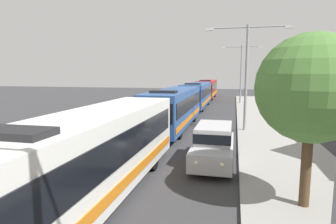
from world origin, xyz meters
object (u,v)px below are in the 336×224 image
bus_lead (95,152)px  bus_middle (197,94)px  streetlamp_mid (247,66)px  streetlamp_far (241,68)px  bus_fourth_in_line (207,88)px  roadside_tree (311,89)px  white_suv (214,143)px  bus_second_in_line (175,107)px

bus_lead → bus_middle: 27.12m
streetlamp_mid → streetlamp_far: streetlamp_far is taller
streetlamp_far → bus_middle: bearing=-134.7°
bus_fourth_in_line → streetlamp_mid: bearing=-79.0°
roadside_tree → white_suv: bearing=127.8°
white_suv → streetlamp_far: (1.70, 27.68, 3.97)m
white_suv → streetlamp_far: bearing=86.5°
bus_second_in_line → streetlamp_mid: bearing=-3.6°
bus_middle → white_suv: (3.70, -22.22, -0.66)m
bus_lead → streetlamp_mid: 14.44m
bus_lead → white_suv: size_ratio=2.40×
bus_middle → roadside_tree: size_ratio=2.25×
bus_middle → white_suv: bearing=-80.6°
bus_lead → roadside_tree: (6.88, 0.80, 2.21)m
white_suv → streetlamp_far: 28.01m
bus_lead → bus_fourth_in_line: bearing=90.0°
bus_middle → streetlamp_far: 8.36m
white_suv → streetlamp_far: streetlamp_far is taller
streetlamp_mid → roadside_tree: (1.48, -12.21, -0.98)m
streetlamp_mid → roadside_tree: streetlamp_mid is taller
bus_lead → streetlamp_far: streetlamp_far is taller
streetlamp_far → bus_fourth_in_line: bearing=123.3°
streetlamp_mid → roadside_tree: size_ratio=1.40×
bus_fourth_in_line → white_suv: size_ratio=2.40×
white_suv → roadside_tree: 5.93m
bus_middle → streetlamp_far: size_ratio=1.55×
bus_fourth_in_line → streetlamp_far: (5.40, -8.23, 3.32)m
white_suv → bus_second_in_line: bearing=113.6°
bus_middle → bus_fourth_in_line: 13.69m
bus_lead → streetlamp_mid: bearing=67.5°
bus_second_in_line → bus_fourth_in_line: size_ratio=0.99×
bus_lead → streetlamp_mid: streetlamp_mid is taller
bus_second_in_line → white_suv: (3.70, -8.45, -0.66)m
bus_middle → bus_second_in_line: bearing=-90.0°
bus_second_in_line → roadside_tree: 14.48m
streetlamp_far → roadside_tree: bearing=-87.3°
bus_second_in_line → white_suv: bus_second_in_line is taller
bus_lead → white_suv: bearing=52.9°
bus_middle → white_suv: 22.53m
bus_lead → bus_middle: same height
bus_lead → bus_second_in_line: size_ratio=1.01×
streetlamp_mid → streetlamp_far: bearing=90.0°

